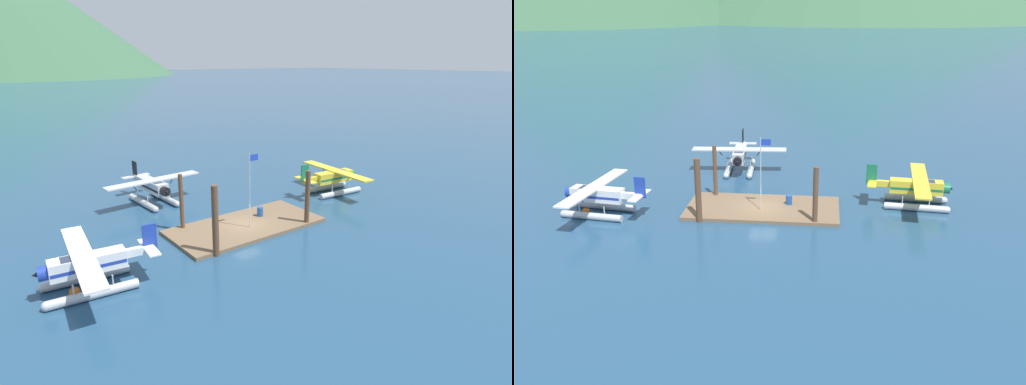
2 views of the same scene
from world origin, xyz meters
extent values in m
plane|color=navy|center=(0.00, 0.00, 0.00)|extent=(1200.00, 1200.00, 0.00)
cube|color=brown|center=(0.00, 0.00, 0.15)|extent=(14.00, 6.69, 0.30)
cylinder|color=brown|center=(-5.21, -3.34, 2.88)|extent=(0.52, 0.52, 5.75)
cylinder|color=brown|center=(4.85, -2.94, 2.60)|extent=(0.45, 0.45, 5.20)
cylinder|color=brown|center=(-4.95, 2.76, 2.62)|extent=(0.38, 0.38, 5.24)
cylinder|color=silver|center=(-0.08, -0.79, 3.65)|extent=(0.08, 0.08, 6.69)
cube|color=#1E3DB2|center=(0.37, -0.79, 6.64)|extent=(0.90, 0.03, 0.56)
sphere|color=gold|center=(-0.08, -0.79, 7.04)|extent=(0.10, 0.10, 0.10)
cylinder|color=#1E4C99|center=(2.35, 0.89, 0.74)|extent=(0.58, 0.58, 0.88)
torus|color=#1E4C99|center=(2.35, 0.89, 0.74)|extent=(0.62, 0.62, 0.04)
sphere|color=orange|center=(-15.68, -2.94, 0.34)|extent=(0.69, 0.69, 0.69)
cylinder|color=#B7BABF|center=(14.21, 3.66, 0.32)|extent=(5.64, 1.18, 0.64)
sphere|color=#B7BABF|center=(16.99, 3.38, 0.32)|extent=(0.64, 0.64, 0.64)
cylinder|color=#B7BABF|center=(13.96, 1.17, 0.32)|extent=(5.64, 1.18, 0.64)
sphere|color=#B7BABF|center=(16.75, 0.90, 0.32)|extent=(0.64, 0.64, 0.64)
cylinder|color=#B7BABF|center=(15.40, 3.54, 0.99)|extent=(0.10, 0.10, 0.70)
cylinder|color=#B7BABF|center=(13.01, 3.77, 0.99)|extent=(0.10, 0.10, 0.70)
cylinder|color=#B7BABF|center=(15.16, 1.05, 0.99)|extent=(0.10, 0.10, 0.70)
cylinder|color=#B7BABF|center=(12.77, 1.28, 0.99)|extent=(0.10, 0.10, 0.70)
cube|color=yellow|center=(14.09, 2.41, 1.94)|extent=(4.90, 1.70, 1.20)
cube|color=#196B47|center=(14.09, 2.41, 1.84)|extent=(4.80, 1.71, 0.24)
cube|color=#283347|center=(15.16, 2.31, 2.27)|extent=(1.20, 1.16, 0.56)
cube|color=yellow|center=(14.38, 2.38, 2.61)|extent=(2.40, 10.49, 0.14)
cylinder|color=#196B47|center=(14.60, 4.57, 2.27)|extent=(0.14, 0.63, 0.84)
cylinder|color=#196B47|center=(14.17, 0.19, 2.27)|extent=(0.14, 0.63, 0.84)
cylinder|color=#196B47|center=(16.77, 2.15, 1.94)|extent=(0.69, 1.01, 0.96)
cone|color=black|center=(17.22, 2.11, 1.94)|extent=(0.38, 0.39, 0.36)
cube|color=yellow|center=(10.85, 2.72, 2.04)|extent=(2.23, 0.65, 0.56)
cube|color=#196B47|center=(9.95, 2.81, 2.89)|extent=(1.01, 0.22, 1.90)
cube|color=yellow|center=(10.05, 2.80, 2.14)|extent=(1.11, 3.26, 0.10)
cylinder|color=#B7BABF|center=(-2.67, 11.53, 0.32)|extent=(0.99, 5.63, 0.64)
sphere|color=#B7BABF|center=(-2.50, 8.74, 0.32)|extent=(0.64, 0.64, 0.64)
cylinder|color=#B7BABF|center=(-5.17, 11.38, 0.32)|extent=(0.99, 5.63, 0.64)
sphere|color=#B7BABF|center=(-4.99, 8.58, 0.32)|extent=(0.64, 0.64, 0.64)
cylinder|color=#B7BABF|center=(-2.60, 10.34, 0.99)|extent=(0.10, 0.10, 0.70)
cylinder|color=#B7BABF|center=(-2.75, 12.73, 0.99)|extent=(0.10, 0.10, 0.70)
cylinder|color=#B7BABF|center=(-5.09, 10.18, 0.99)|extent=(0.10, 0.10, 0.70)
cylinder|color=#B7BABF|center=(-5.24, 12.58, 0.99)|extent=(0.10, 0.10, 0.70)
cube|color=silver|center=(-3.92, 11.46, 1.94)|extent=(1.54, 4.87, 1.20)
cube|color=black|center=(-3.92, 11.46, 1.84)|extent=(1.55, 4.77, 0.24)
cube|color=#283347|center=(-3.85, 10.38, 2.27)|extent=(1.12, 1.16, 0.56)
cube|color=silver|center=(-3.90, 11.16, 2.61)|extent=(10.47, 2.05, 0.14)
cylinder|color=black|center=(-1.70, 11.29, 2.27)|extent=(0.63, 0.12, 0.84)
cylinder|color=black|center=(-6.10, 11.02, 2.27)|extent=(0.63, 0.12, 0.84)
cylinder|color=black|center=(-3.75, 8.76, 1.94)|extent=(1.00, 0.66, 0.96)
cone|color=black|center=(-3.72, 8.31, 1.94)|extent=(0.38, 0.37, 0.36)
cube|color=silver|center=(-4.12, 14.70, 2.04)|extent=(0.58, 2.22, 0.56)
cube|color=black|center=(-4.18, 15.60, 2.89)|extent=(0.18, 1.01, 1.90)
cube|color=silver|center=(-4.17, 15.50, 2.14)|extent=(3.24, 1.00, 0.10)
cylinder|color=#B7BABF|center=(-14.69, -3.89, 0.32)|extent=(5.64, 1.27, 0.64)
sphere|color=#B7BABF|center=(-17.48, -3.57, 0.32)|extent=(0.64, 0.64, 0.64)
cylinder|color=#B7BABF|center=(-14.41, -1.40, 0.32)|extent=(5.64, 1.27, 0.64)
sphere|color=#B7BABF|center=(-17.19, -1.09, 0.32)|extent=(0.64, 0.64, 0.64)
cylinder|color=#B7BABF|center=(-15.89, -3.75, 0.99)|extent=(0.10, 0.10, 0.70)
cylinder|color=#B7BABF|center=(-13.50, -4.03, 0.99)|extent=(0.10, 0.10, 0.70)
cylinder|color=#B7BABF|center=(-15.60, -1.27, 0.99)|extent=(0.10, 0.10, 0.70)
cylinder|color=#B7BABF|center=(-13.22, -1.54, 0.99)|extent=(0.10, 0.10, 0.70)
cube|color=white|center=(-14.55, -2.65, 1.94)|extent=(4.91, 1.78, 1.20)
cube|color=#1E389E|center=(-14.55, -2.65, 1.84)|extent=(4.82, 1.79, 0.24)
cube|color=#283347|center=(-15.63, -2.52, 2.27)|extent=(1.21, 1.17, 0.56)
cube|color=white|center=(-14.85, -2.61, 2.61)|extent=(2.58, 10.49, 0.14)
cylinder|color=#1E389E|center=(-15.10, -4.80, 2.27)|extent=(0.15, 0.63, 0.84)
cylinder|color=#1E389E|center=(-14.60, -0.43, 2.27)|extent=(0.15, 0.63, 0.84)
cylinder|color=#1E389E|center=(-17.23, -2.34, 1.94)|extent=(0.71, 1.02, 0.96)
cone|color=black|center=(-17.68, -2.29, 1.94)|extent=(0.39, 0.40, 0.36)
cube|color=white|center=(-11.32, -3.02, 2.04)|extent=(2.24, 0.69, 0.56)
cube|color=#1E389E|center=(-10.43, -3.12, 2.89)|extent=(1.01, 0.23, 1.90)
cube|color=white|center=(-10.53, -3.11, 2.14)|extent=(1.16, 3.27, 0.10)
camera|label=1|loc=(-20.47, -28.81, 14.63)|focal=29.15mm
camera|label=2|loc=(5.46, -46.27, 18.66)|focal=38.08mm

